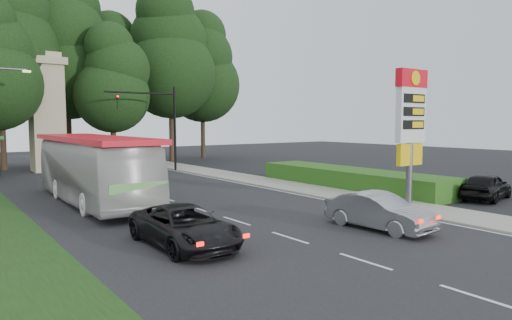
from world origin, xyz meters
TOP-DOWN VIEW (x-y plane):
  - ground at (0.00, 0.00)m, footprint 120.00×120.00m
  - road_surface at (0.00, 12.00)m, footprint 14.00×80.00m
  - sidewalk_right at (8.50, 12.00)m, footprint 3.00×80.00m
  - hedge at (11.50, 8.00)m, footprint 3.00×14.00m
  - gas_station_pylon at (9.20, 1.99)m, footprint 2.10×0.45m
  - traffic_signal_mast at (5.68, 24.00)m, footprint 6.10×0.35m
  - monument at (-2.00, 30.00)m, footprint 3.00×3.00m
  - tree_center_right at (1.00, 35.00)m, footprint 9.24×9.24m
  - tree_east_near at (6.00, 37.00)m, footprint 8.12×8.12m
  - tree_east_mid at (11.00, 33.00)m, footprint 9.52×9.52m
  - tree_far_east at (16.00, 35.00)m, footprint 8.68×8.68m
  - tree_monument_right at (3.50, 29.50)m, footprint 6.72×6.72m
  - transit_bus at (-3.50, 12.18)m, footprint 3.21×12.60m
  - sedan_silver at (3.74, -0.50)m, footprint 1.76×4.46m
  - suv_charcoal at (-3.58, 1.83)m, footprint 2.31×4.99m
  - parked_car_black at (14.02, 0.50)m, footprint 4.62×2.57m

SIDE VIEW (x-z plane):
  - ground at x=0.00m, z-range 0.00..0.00m
  - road_surface at x=0.00m, z-range 0.00..0.02m
  - sidewalk_right at x=8.50m, z-range 0.00..0.12m
  - hedge at x=11.50m, z-range 0.00..1.20m
  - suv_charcoal at x=-3.58m, z-range 0.00..1.39m
  - sedan_silver at x=3.74m, z-range 0.00..1.45m
  - parked_car_black at x=14.02m, z-range 0.00..1.49m
  - transit_bus at x=-3.50m, z-range 0.00..3.49m
  - gas_station_pylon at x=9.20m, z-range 1.02..7.87m
  - traffic_signal_mast at x=5.68m, z-range 1.07..8.27m
  - monument at x=-2.00m, z-range 0.08..10.13m
  - tree_monument_right at x=3.50m, z-range 1.41..14.61m
  - tree_east_near at x=6.00m, z-range 1.71..17.66m
  - tree_far_east at x=16.00m, z-range 1.83..18.88m
  - tree_center_right at x=1.00m, z-range 1.94..20.09m
  - tree_east_mid at x=11.00m, z-range 2.00..20.70m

